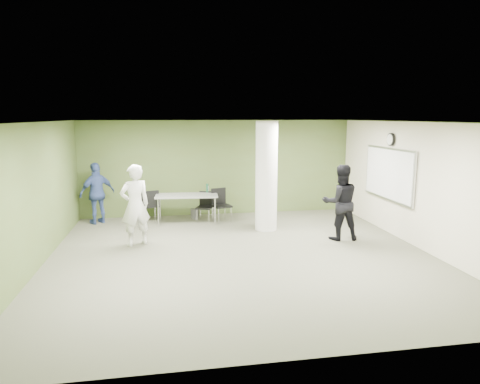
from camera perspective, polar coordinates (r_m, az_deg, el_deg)
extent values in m
plane|color=#4E4D3D|center=(9.16, 0.17, -8.46)|extent=(8.00, 8.00, 0.00)
plane|color=white|center=(8.68, 0.18, 9.33)|extent=(8.00, 8.00, 0.00)
cube|color=#51602D|center=(12.73, -2.91, 3.25)|extent=(8.00, 2.80, 0.02)
cube|color=#51602D|center=(9.04, -25.66, -0.55)|extent=(0.02, 8.00, 2.80)
cube|color=beige|center=(10.27, 22.73, 0.82)|extent=(0.02, 8.00, 2.80)
cylinder|color=silver|center=(10.95, 3.54, 2.12)|extent=(0.56, 0.56, 2.80)
cube|color=silver|center=(11.25, 19.22, 2.30)|extent=(0.04, 2.30, 1.30)
cube|color=white|center=(11.23, 19.11, 2.30)|extent=(0.02, 2.20, 1.20)
cylinder|color=black|center=(11.17, 19.47, 6.62)|extent=(0.05, 0.32, 0.32)
cylinder|color=white|center=(11.16, 19.34, 6.63)|extent=(0.02, 0.26, 0.26)
cube|color=gray|center=(11.76, -7.12, -0.46)|extent=(1.72, 0.84, 0.04)
cylinder|color=silver|center=(11.59, -10.85, -2.73)|extent=(0.04, 0.04, 0.76)
cylinder|color=silver|center=(11.56, -3.35, -2.60)|extent=(0.04, 0.04, 0.76)
cylinder|color=silver|center=(12.16, -10.63, -2.12)|extent=(0.04, 0.04, 0.76)
cylinder|color=silver|center=(12.14, -3.49, -1.99)|extent=(0.04, 0.04, 0.76)
cylinder|color=#17472D|center=(12.02, -4.38, 0.53)|extent=(0.07, 0.07, 0.25)
cylinder|color=#B2B2B7|center=(12.03, -4.34, 0.36)|extent=(0.06, 0.06, 0.18)
cylinder|color=#4C4C4C|center=(12.40, -6.02, -2.88)|extent=(0.25, 0.25, 0.29)
cube|color=black|center=(12.26, -11.89, -1.80)|extent=(0.54, 0.54, 0.05)
cube|color=black|center=(12.02, -11.73, -0.86)|extent=(0.42, 0.14, 0.43)
cylinder|color=silver|center=(12.52, -11.20, -2.59)|extent=(0.02, 0.02, 0.41)
cylinder|color=silver|center=(12.45, -12.85, -2.72)|extent=(0.02, 0.02, 0.41)
cylinder|color=silver|center=(12.17, -10.83, -2.94)|extent=(0.02, 0.02, 0.41)
cylinder|color=silver|center=(12.10, -12.52, -3.08)|extent=(0.02, 0.02, 0.41)
cube|color=black|center=(12.47, -11.90, -1.71)|extent=(0.50, 0.50, 0.05)
cube|color=black|center=(12.24, -12.15, -0.85)|extent=(0.40, 0.12, 0.41)
cylinder|color=silver|center=(12.64, -10.92, -2.52)|extent=(0.02, 0.02, 0.39)
cylinder|color=silver|center=(12.72, -12.44, -2.49)|extent=(0.02, 0.02, 0.39)
cylinder|color=silver|center=(12.31, -11.27, -2.87)|extent=(0.02, 0.02, 0.39)
cylinder|color=silver|center=(12.39, -12.83, -2.84)|extent=(0.02, 0.02, 0.39)
cube|color=black|center=(11.95, -4.75, -2.07)|extent=(0.54, 0.54, 0.05)
cube|color=black|center=(12.08, -4.51, -0.84)|extent=(0.38, 0.18, 0.41)
cylinder|color=silver|center=(11.88, -5.76, -3.20)|extent=(0.02, 0.02, 0.39)
cylinder|color=silver|center=(11.79, -4.16, -3.28)|extent=(0.02, 0.02, 0.39)
cylinder|color=silver|center=(12.20, -5.28, -2.84)|extent=(0.02, 0.02, 0.39)
cylinder|color=silver|center=(12.11, -3.73, -2.92)|extent=(0.02, 0.02, 0.39)
cube|color=black|center=(11.90, -2.45, -1.87)|extent=(0.58, 0.58, 0.05)
cube|color=black|center=(12.04, -2.89, -0.52)|extent=(0.43, 0.18, 0.45)
cylinder|color=silver|center=(11.71, -2.87, -3.26)|extent=(0.02, 0.02, 0.43)
cylinder|color=silver|center=(11.87, -1.21, -3.06)|extent=(0.02, 0.02, 0.43)
cylinder|color=silver|center=(12.04, -3.65, -2.89)|extent=(0.02, 0.02, 0.43)
cylinder|color=silver|center=(12.20, -2.02, -2.70)|extent=(0.02, 0.02, 0.43)
imported|color=white|center=(9.94, -13.82, -1.72)|extent=(0.80, 0.68, 1.86)
imported|color=black|center=(10.39, 13.24, -1.36)|extent=(0.92, 0.75, 1.80)
imported|color=#384D8C|center=(12.28, -18.49, -0.16)|extent=(1.05, 0.88, 1.68)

